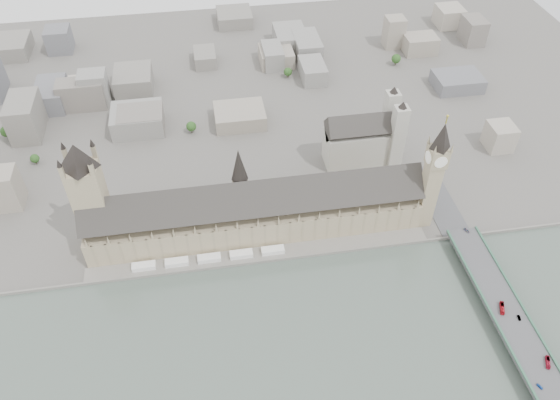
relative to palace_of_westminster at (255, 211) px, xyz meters
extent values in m
plane|color=#595651|center=(0.00, -19.70, -22.71)|extent=(900.00, 900.00, 0.00)
cube|color=slate|center=(0.00, -34.70, -21.21)|extent=(600.00, 1.50, 3.00)
cube|color=slate|center=(0.00, -27.20, -21.71)|extent=(270.00, 15.00, 2.00)
cube|color=white|center=(-90.00, -26.70, -18.71)|extent=(18.00, 7.00, 4.00)
cube|color=white|center=(-65.00, -26.70, -18.71)|extent=(18.00, 7.00, 4.00)
cube|color=white|center=(-40.00, -26.70, -18.71)|extent=(18.00, 7.00, 4.00)
cube|color=white|center=(-15.00, -26.70, -18.71)|extent=(18.00, 7.00, 4.00)
cube|color=white|center=(10.00, -26.70, -18.71)|extent=(18.00, 7.00, 4.00)
cube|color=#9C876A|center=(0.00, 0.30, -10.21)|extent=(265.00, 40.00, 25.00)
cube|color=#2D2B28|center=(0.00, 0.30, 12.37)|extent=(265.00, 40.73, 40.73)
cube|color=#9C876A|center=(138.00, -11.70, 8.29)|extent=(12.00, 12.00, 62.00)
cube|color=#82785A|center=(138.00, -11.70, 47.29)|extent=(14.00, 14.00, 16.00)
cylinder|color=white|center=(145.20, -11.70, 47.29)|extent=(0.60, 10.00, 10.00)
cylinder|color=white|center=(130.80, -11.70, 47.29)|extent=(0.60, 10.00, 10.00)
cylinder|color=white|center=(138.00, -4.50, 47.29)|extent=(10.00, 0.60, 10.00)
cylinder|color=white|center=(138.00, -18.90, 47.29)|extent=(10.00, 0.60, 10.00)
cone|color=black|center=(138.00, -11.70, 66.29)|extent=(17.00, 17.00, 22.00)
cylinder|color=yellow|center=(138.00, -11.70, 80.29)|extent=(1.00, 1.00, 6.00)
sphere|color=yellow|center=(138.00, -11.70, 83.79)|extent=(2.00, 2.00, 2.00)
cone|color=#82785A|center=(144.50, -5.20, 59.29)|extent=(2.40, 2.40, 8.00)
cone|color=#82785A|center=(131.50, -5.20, 59.29)|extent=(2.40, 2.40, 8.00)
cone|color=#82785A|center=(144.50, -18.20, 59.29)|extent=(2.40, 2.40, 8.00)
cone|color=#82785A|center=(131.50, -18.20, 59.29)|extent=(2.40, 2.40, 8.00)
cube|color=#9C876A|center=(-122.00, 6.30, 17.29)|extent=(23.00, 23.00, 80.00)
cone|color=black|center=(-122.00, 6.30, 67.29)|extent=(30.00, 30.00, 20.00)
cylinder|color=#82785A|center=(-10.00, 6.30, 20.29)|extent=(12.00, 12.00, 20.00)
cone|color=black|center=(-10.00, 6.30, 44.29)|extent=(13.00, 13.00, 28.00)
cube|color=#474749|center=(162.00, -107.20, -17.58)|extent=(25.00, 325.00, 10.25)
cube|color=#A7A397|center=(105.00, 75.30, -5.71)|extent=(60.00, 28.00, 34.00)
cube|color=#2D2B28|center=(105.00, 75.30, 16.29)|extent=(60.00, 28.28, 28.28)
cube|color=#A7A397|center=(137.00, 87.30, 9.29)|extent=(12.00, 12.00, 64.00)
cube|color=#A7A397|center=(137.00, 63.30, 9.29)|extent=(12.00, 12.00, 64.00)
imported|color=red|center=(158.65, -111.98, -10.96)|extent=(6.29, 10.89, 2.99)
imported|color=#B51630|center=(168.75, -155.98, -11.14)|extent=(5.95, 9.47, 2.62)
imported|color=#174498|center=(155.64, -170.35, -11.73)|extent=(3.33, 4.62, 1.46)
imported|color=gray|center=(167.01, -121.01, -11.75)|extent=(2.13, 4.46, 1.41)
imported|color=gray|center=(165.01, -37.12, -11.66)|extent=(4.22, 5.93, 1.59)
camera|label=1|loc=(-30.47, -307.73, 304.96)|focal=35.00mm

